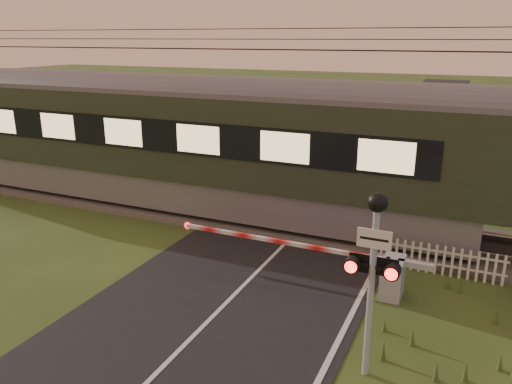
% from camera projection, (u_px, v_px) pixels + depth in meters
% --- Properties ---
extents(ground, '(160.00, 160.00, 0.00)m').
position_uv_depth(ground, '(203.00, 327.00, 10.55)').
color(ground, '#2B4018').
rests_on(ground, ground).
extents(road, '(6.00, 140.00, 0.03)m').
position_uv_depth(road, '(199.00, 332.00, 10.33)').
color(road, black).
rests_on(road, ground).
extents(track_bed, '(140.00, 3.40, 0.39)m').
position_uv_depth(track_bed, '(304.00, 224.00, 16.19)').
color(track_bed, '#47423D').
rests_on(track_bed, ground).
extents(overhead_wires, '(120.00, 0.62, 0.62)m').
position_uv_depth(overhead_wires, '(309.00, 42.00, 14.50)').
color(overhead_wires, black).
rests_on(overhead_wires, ground).
extents(boom_gate, '(6.55, 0.75, 1.00)m').
position_uv_depth(boom_gate, '(378.00, 272.00, 11.78)').
color(boom_gate, gray).
rests_on(boom_gate, ground).
extents(crossing_signal, '(0.88, 0.36, 3.46)m').
position_uv_depth(crossing_signal, '(374.00, 254.00, 8.37)').
color(crossing_signal, gray).
rests_on(crossing_signal, ground).
extents(picket_fence, '(3.36, 0.07, 0.81)m').
position_uv_depth(picket_fence, '(436.00, 259.00, 12.78)').
color(picket_fence, silver).
rests_on(picket_fence, ground).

